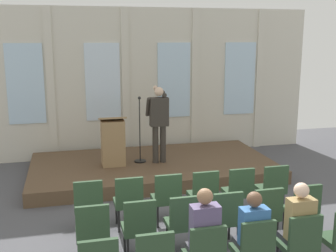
{
  "coord_description": "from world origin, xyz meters",
  "views": [
    {
      "loc": [
        -1.92,
        -5.36,
        3.19
      ],
      "look_at": [
        0.04,
        2.6,
        1.43
      ],
      "focal_mm": 44.69,
      "sensor_mm": 36.0,
      "label": 1
    }
  ],
  "objects_px": {
    "chair_r0_c1": "(128,199)",
    "chair_r0_c2": "(167,195)",
    "chair_r1_c0": "(93,230)",
    "chair_r1_c5": "(303,207)",
    "speaker": "(159,119)",
    "chair_r0_c4": "(239,189)",
    "chair_r2_c4": "(300,242)",
    "audience_r2_c3": "(252,232)",
    "audience_r2_c4": "(298,225)",
    "lectern": "(113,142)",
    "chair_r1_c1": "(139,225)",
    "audience_r2_c2": "(203,234)",
    "chair_r1_c2": "(183,220)",
    "chair_r0_c0": "(88,203)",
    "chair_r1_c3": "(225,216)",
    "chair_r1_c4": "(265,211)",
    "chair_r0_c5": "(273,186)",
    "chair_r0_c3": "(204,192)",
    "chair_r2_c3": "(254,247)",
    "mic_stand": "(140,148)"
  },
  "relations": [
    {
      "from": "mic_stand",
      "to": "chair_r1_c3",
      "type": "bearing_deg",
      "value": -80.87
    },
    {
      "from": "chair_r1_c2",
      "to": "audience_r2_c2",
      "type": "xyz_separation_m",
      "value": [
        0.0,
        -0.93,
        0.23
      ]
    },
    {
      "from": "chair_r1_c4",
      "to": "audience_r2_c4",
      "type": "relative_size",
      "value": 0.7
    },
    {
      "from": "chair_r0_c3",
      "to": "audience_r2_c4",
      "type": "relative_size",
      "value": 0.7
    },
    {
      "from": "chair_r1_c3",
      "to": "audience_r2_c3",
      "type": "relative_size",
      "value": 0.74
    },
    {
      "from": "chair_r0_c0",
      "to": "chair_r2_c4",
      "type": "height_order",
      "value": "same"
    },
    {
      "from": "chair_r0_c4",
      "to": "chair_r2_c4",
      "type": "bearing_deg",
      "value": -90.0
    },
    {
      "from": "speaker",
      "to": "chair_r1_c2",
      "type": "height_order",
      "value": "speaker"
    },
    {
      "from": "chair_r2_c3",
      "to": "chair_r2_c4",
      "type": "xyz_separation_m",
      "value": [
        0.66,
        0.0,
        0.0
      ]
    },
    {
      "from": "chair_r0_c3",
      "to": "audience_r2_c4",
      "type": "distance_m",
      "value": 2.06
    },
    {
      "from": "chair_r1_c0",
      "to": "chair_r1_c5",
      "type": "height_order",
      "value": "same"
    },
    {
      "from": "chair_r0_c1",
      "to": "chair_r0_c2",
      "type": "relative_size",
      "value": 1.0
    },
    {
      "from": "chair_r1_c2",
      "to": "chair_r1_c1",
      "type": "bearing_deg",
      "value": 180.0
    },
    {
      "from": "speaker",
      "to": "chair_r0_c2",
      "type": "relative_size",
      "value": 1.89
    },
    {
      "from": "chair_r0_c1",
      "to": "chair_r0_c2",
      "type": "bearing_deg",
      "value": 0.0
    },
    {
      "from": "lectern",
      "to": "chair_r2_c4",
      "type": "xyz_separation_m",
      "value": [
        1.92,
        -4.74,
        -0.31
      ]
    },
    {
      "from": "lectern",
      "to": "chair_r1_c1",
      "type": "relative_size",
      "value": 1.23
    },
    {
      "from": "chair_r1_c0",
      "to": "chair_r2_c3",
      "type": "bearing_deg",
      "value": -26.99
    },
    {
      "from": "chair_r1_c2",
      "to": "chair_r1_c5",
      "type": "relative_size",
      "value": 1.0
    },
    {
      "from": "chair_r0_c1",
      "to": "audience_r2_c3",
      "type": "distance_m",
      "value": 2.35
    },
    {
      "from": "chair_r0_c5",
      "to": "chair_r2_c3",
      "type": "distance_m",
      "value": 2.41
    },
    {
      "from": "lectern",
      "to": "chair_r1_c2",
      "type": "xyz_separation_m",
      "value": [
        0.6,
        -3.73,
        -0.31
      ]
    },
    {
      "from": "chair_r0_c1",
      "to": "audience_r2_c4",
      "type": "xyz_separation_m",
      "value": [
        1.98,
        -1.94,
        0.21
      ]
    },
    {
      "from": "speaker",
      "to": "chair_r2_c3",
      "type": "distance_m",
      "value": 4.78
    },
    {
      "from": "chair_r0_c3",
      "to": "chair_r1_c1",
      "type": "relative_size",
      "value": 1.0
    },
    {
      "from": "chair_r1_c5",
      "to": "chair_r2_c4",
      "type": "distance_m",
      "value": 1.21
    },
    {
      "from": "audience_r2_c3",
      "to": "audience_r2_c4",
      "type": "xyz_separation_m",
      "value": [
        0.66,
        -0.0,
        0.03
      ]
    },
    {
      "from": "chair_r0_c0",
      "to": "audience_r2_c2",
      "type": "relative_size",
      "value": 0.68
    },
    {
      "from": "speaker",
      "to": "chair_r2_c4",
      "type": "xyz_separation_m",
      "value": [
        0.85,
        -4.71,
        -0.8
      ]
    },
    {
      "from": "chair_r0_c4",
      "to": "chair_r1_c5",
      "type": "xyz_separation_m",
      "value": [
        0.66,
        -1.01,
        0.0
      ]
    },
    {
      "from": "chair_r2_c4",
      "to": "audience_r2_c2",
      "type": "bearing_deg",
      "value": 176.6
    },
    {
      "from": "chair_r0_c5",
      "to": "chair_r2_c3",
      "type": "xyz_separation_m",
      "value": [
        -1.32,
        -2.02,
        0.0
      ]
    },
    {
      "from": "chair_r0_c4",
      "to": "chair_r0_c5",
      "type": "relative_size",
      "value": 1.0
    },
    {
      "from": "mic_stand",
      "to": "chair_r1_c0",
      "type": "bearing_deg",
      "value": -109.55
    },
    {
      "from": "chair_r0_c0",
      "to": "audience_r2_c4",
      "type": "relative_size",
      "value": 0.7
    },
    {
      "from": "chair_r1_c4",
      "to": "speaker",
      "type": "bearing_deg",
      "value": 102.99
    },
    {
      "from": "lectern",
      "to": "chair_r0_c3",
      "type": "height_order",
      "value": "lectern"
    },
    {
      "from": "chair_r1_c3",
      "to": "audience_r2_c4",
      "type": "distance_m",
      "value": 1.16
    },
    {
      "from": "chair_r0_c3",
      "to": "chair_r1_c2",
      "type": "xyz_separation_m",
      "value": [
        -0.66,
        -1.01,
        0.0
      ]
    },
    {
      "from": "lectern",
      "to": "chair_r0_c0",
      "type": "distance_m",
      "value": 2.83
    },
    {
      "from": "mic_stand",
      "to": "chair_r1_c4",
      "type": "bearing_deg",
      "value": -71.6
    },
    {
      "from": "mic_stand",
      "to": "audience_r2_c2",
      "type": "bearing_deg",
      "value": -90.51
    },
    {
      "from": "lectern",
      "to": "chair_r1_c4",
      "type": "bearing_deg",
      "value": -62.77
    },
    {
      "from": "chair_r0_c5",
      "to": "audience_r2_c2",
      "type": "bearing_deg",
      "value": -135.61
    },
    {
      "from": "chair_r1_c1",
      "to": "chair_r1_c3",
      "type": "height_order",
      "value": "same"
    },
    {
      "from": "mic_stand",
      "to": "audience_r2_c2",
      "type": "relative_size",
      "value": 1.13
    },
    {
      "from": "chair_r2_c3",
      "to": "chair_r0_c3",
      "type": "bearing_deg",
      "value": 90.0
    },
    {
      "from": "chair_r0_c4",
      "to": "chair_r1_c3",
      "type": "relative_size",
      "value": 1.0
    },
    {
      "from": "chair_r0_c0",
      "to": "chair_r1_c3",
      "type": "height_order",
      "value": "same"
    },
    {
      "from": "chair_r1_c0",
      "to": "chair_r1_c4",
      "type": "distance_m",
      "value": 2.64
    }
  ]
}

